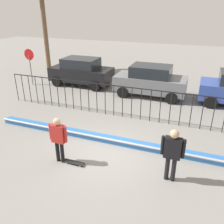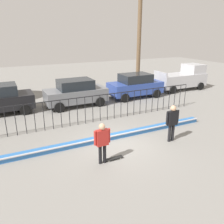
# 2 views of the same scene
# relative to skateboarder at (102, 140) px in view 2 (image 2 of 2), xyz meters

# --- Properties ---
(ground_plane) EXTENTS (60.00, 60.00, 0.00)m
(ground_plane) POSITION_rel_skateboarder_xyz_m (1.35, 1.12, -1.03)
(ground_plane) COLOR gray
(bowl_coping_ledge) EXTENTS (11.00, 0.40, 0.27)m
(bowl_coping_ledge) POSITION_rel_skateboarder_xyz_m (1.35, 1.86, -0.91)
(bowl_coping_ledge) COLOR #2D6BB7
(bowl_coping_ledge) RESTS_ON ground
(perimeter_fence) EXTENTS (14.04, 0.04, 1.62)m
(perimeter_fence) POSITION_rel_skateboarder_xyz_m (1.35, 4.39, -0.02)
(perimeter_fence) COLOR black
(perimeter_fence) RESTS_ON ground
(skateboarder) EXTENTS (0.70, 0.26, 1.72)m
(skateboarder) POSITION_rel_skateboarder_xyz_m (0.00, 0.00, 0.00)
(skateboarder) COLOR black
(skateboarder) RESTS_ON ground
(skateboard) EXTENTS (0.80, 0.20, 0.07)m
(skateboard) POSITION_rel_skateboarder_xyz_m (0.53, 0.02, -0.97)
(skateboard) COLOR black
(skateboard) RESTS_ON ground
(camera_operator) EXTENTS (0.74, 0.28, 1.82)m
(camera_operator) POSITION_rel_skateboarder_xyz_m (3.82, 0.38, 0.06)
(camera_operator) COLOR black
(camera_operator) RESTS_ON ground
(parked_car_gray) EXTENTS (4.30, 2.12, 1.90)m
(parked_car_gray) POSITION_rel_skateboarder_xyz_m (1.48, 7.98, -0.06)
(parked_car_gray) COLOR slate
(parked_car_gray) RESTS_ON ground
(parked_car_blue) EXTENTS (4.30, 2.12, 1.90)m
(parked_car_blue) POSITION_rel_skateboarder_xyz_m (6.51, 8.10, -0.06)
(parked_car_blue) COLOR #2D479E
(parked_car_blue) RESTS_ON ground
(pickup_truck) EXTENTS (4.70, 2.12, 2.24)m
(pickup_truck) POSITION_rel_skateboarder_xyz_m (11.84, 8.55, 0.00)
(pickup_truck) COLOR #B7B7BC
(pickup_truck) RESTS_ON ground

